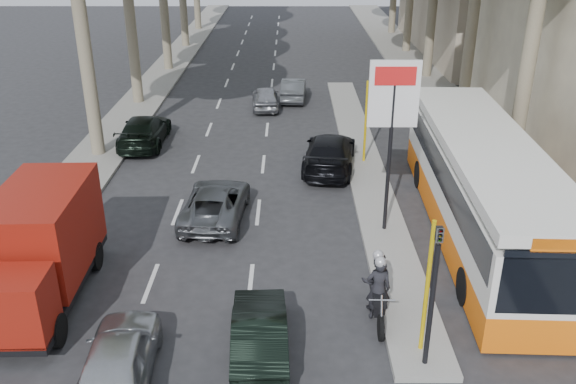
% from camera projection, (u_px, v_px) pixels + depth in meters
% --- Properties ---
extents(ground, '(120.00, 120.00, 0.00)m').
position_uv_depth(ground, '(282.00, 327.00, 15.20)').
color(ground, '#28282B').
rests_on(ground, ground).
extents(sidewalk_right, '(3.20, 70.00, 0.12)m').
position_uv_depth(sidewalk_right, '(424.00, 80.00, 37.93)').
color(sidewalk_right, gray).
rests_on(sidewalk_right, ground).
extents(median_left, '(2.40, 64.00, 0.12)m').
position_uv_depth(median_left, '(167.00, 69.00, 40.70)').
color(median_left, gray).
rests_on(median_left, ground).
extents(traffic_island, '(1.50, 26.00, 0.16)m').
position_uv_depth(traffic_island, '(363.00, 162.00, 25.18)').
color(traffic_island, gray).
rests_on(traffic_island, ground).
extents(billboard, '(1.50, 12.10, 5.60)m').
position_uv_depth(billboard, '(392.00, 123.00, 18.22)').
color(billboard, yellow).
rests_on(billboard, ground).
extents(traffic_light_island, '(0.16, 0.41, 3.60)m').
position_uv_depth(traffic_light_island, '(435.00, 274.00, 12.80)').
color(traffic_light_island, black).
rests_on(traffic_light_island, ground).
extents(silver_hatchback, '(1.76, 3.86, 1.28)m').
position_uv_depth(silver_hatchback, '(118.00, 359.00, 13.12)').
color(silver_hatchback, '#AEB2B7').
rests_on(silver_hatchback, ground).
extents(dark_hatchback, '(1.43, 3.65, 1.18)m').
position_uv_depth(dark_hatchback, '(260.00, 333.00, 14.05)').
color(dark_hatchback, black).
rests_on(dark_hatchback, ground).
extents(queue_car_a, '(2.21, 4.36, 1.18)m').
position_uv_depth(queue_car_a, '(216.00, 203.00, 20.43)').
color(queue_car_a, '#53575C').
rests_on(queue_car_a, ground).
extents(queue_car_b, '(2.57, 4.99, 1.39)m').
position_uv_depth(queue_car_b, '(330.00, 152.00, 24.53)').
color(queue_car_b, black).
rests_on(queue_car_b, ground).
extents(queue_car_c, '(1.59, 3.53, 1.18)m').
position_uv_depth(queue_car_c, '(265.00, 98.00, 32.34)').
color(queue_car_c, '#95979C').
rests_on(queue_car_c, ground).
extents(queue_car_d, '(1.49, 3.72, 1.20)m').
position_uv_depth(queue_car_d, '(294.00, 89.00, 33.87)').
color(queue_car_d, '#53565B').
rests_on(queue_car_d, ground).
extents(queue_car_e, '(1.92, 4.56, 1.31)m').
position_uv_depth(queue_car_e, '(144.00, 130.00, 27.13)').
color(queue_car_e, black).
rests_on(queue_car_e, ground).
extents(red_truck, '(2.25, 5.54, 2.92)m').
position_uv_depth(red_truck, '(39.00, 247.00, 15.75)').
color(red_truck, black).
rests_on(red_truck, ground).
extents(city_bus, '(3.13, 12.41, 3.25)m').
position_uv_depth(city_bus, '(482.00, 185.00, 19.01)').
color(city_bus, orange).
rests_on(city_bus, ground).
extents(motorcycle, '(0.78, 2.17, 1.85)m').
position_uv_depth(motorcycle, '(377.00, 287.00, 15.33)').
color(motorcycle, black).
rests_on(motorcycle, ground).
extents(pedestrian_near, '(0.88, 1.20, 1.85)m').
position_uv_depth(pedestrian_near, '(459.00, 136.00, 25.21)').
color(pedestrian_near, '#3D324C').
rests_on(pedestrian_near, sidewalk_right).
extents(pedestrian_far, '(1.36, 1.14, 1.94)m').
position_uv_depth(pedestrian_far, '(489.00, 174.00, 21.41)').
color(pedestrian_far, '#716655').
rests_on(pedestrian_far, sidewalk_right).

